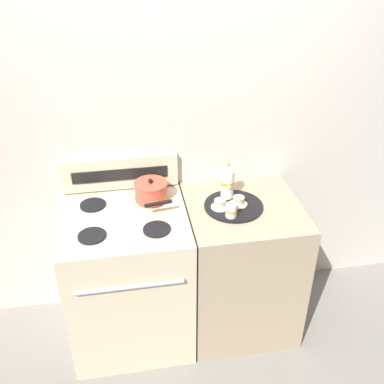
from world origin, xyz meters
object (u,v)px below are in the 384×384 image
object	(u,v)px
serving_tray	(233,206)
saucepan	(151,191)
stove	(129,278)
teapot	(228,181)
teacup_right	(220,204)
teacup_left	(239,201)
creamer_jug	(231,210)

from	to	relation	value
serving_tray	saucepan	bearing A→B (deg)	162.63
stove	teapot	xyz separation A→B (m)	(0.63, 0.10, 0.58)
teapot	teacup_right	world-z (taller)	teapot
stove	teacup_left	xyz separation A→B (m)	(0.67, -0.00, 0.49)
teapot	stove	bearing A→B (deg)	-171.06
creamer_jug	stove	bearing A→B (deg)	169.57
serving_tray	teacup_left	xyz separation A→B (m)	(0.03, -0.01, 0.03)
stove	teacup_left	distance (m)	0.83
serving_tray	stove	bearing A→B (deg)	-179.69
saucepan	teapot	size ratio (longest dim) A/B	1.28
saucepan	serving_tray	distance (m)	0.49
teacup_left	teacup_right	distance (m)	0.11
teacup_left	creamer_jug	world-z (taller)	creamer_jug
stove	creamer_jug	size ratio (longest dim) A/B	11.50
teapot	serving_tray	bearing A→B (deg)	-80.18
stove	serving_tray	size ratio (longest dim) A/B	2.67
stove	saucepan	xyz separation A→B (m)	(0.17, 0.15, 0.52)
teapot	teacup_left	bearing A→B (deg)	-66.58
teacup_left	teacup_right	xyz separation A→B (m)	(-0.11, -0.01, 0.00)
teapot	teacup_left	distance (m)	0.14
serving_tray	creamer_jug	bearing A→B (deg)	-111.08
serving_tray	teacup_left	bearing A→B (deg)	-16.06
saucepan	creamer_jug	xyz separation A→B (m)	(0.42, -0.26, -0.01)
teacup_left	creamer_jug	xyz separation A→B (m)	(-0.07, -0.11, 0.02)
teapot	teacup_left	size ratio (longest dim) A/B	2.17
stove	teacup_left	bearing A→B (deg)	-0.40
teacup_right	saucepan	bearing A→B (deg)	157.09
saucepan	serving_tray	world-z (taller)	saucepan
stove	teacup_right	distance (m)	0.74
saucepan	stove	bearing A→B (deg)	-139.21
creamer_jug	teapot	bearing A→B (deg)	82.53
stove	teacup_right	bearing A→B (deg)	-1.24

